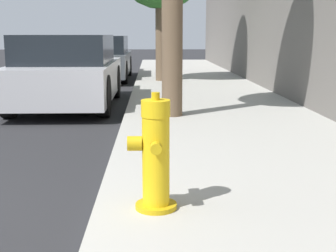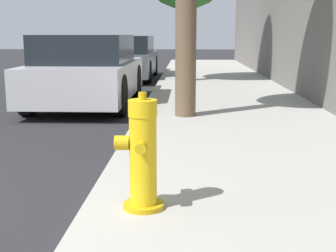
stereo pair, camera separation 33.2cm
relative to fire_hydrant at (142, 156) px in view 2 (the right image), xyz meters
The scene contains 4 objects.
sidewalk_slab 1.22m from the fire_hydrant, 17.86° to the right, with size 3.05×40.00×0.15m.
fire_hydrant is the anchor object (origin of this frame).
parked_car_near 6.02m from the fire_hydrant, 105.56° to the left, with size 1.78×3.95×1.36m.
parked_car_mid 11.35m from the fire_hydrant, 97.95° to the left, with size 1.74×4.22×1.32m.
Camera 2 is at (2.94, -2.84, 1.38)m, focal length 50.00 mm.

